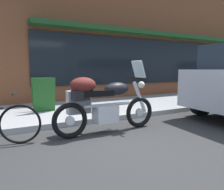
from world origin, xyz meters
TOP-DOWN VIEW (x-y plane):
  - ground_plane at (0.00, 0.00)m, footprint 80.00×80.00m
  - storefront_building at (6.16, 4.48)m, footprint 20.32×0.90m
  - touring_motorcycle at (-0.14, 0.72)m, footprint 2.15×0.65m
  - sandwich_board_sign at (-0.83, 2.79)m, footprint 0.55×0.40m

SIDE VIEW (x-z plane):
  - ground_plane at x=0.00m, z-range 0.00..0.00m
  - sandwich_board_sign at x=-0.83m, z-range 0.12..1.01m
  - touring_motorcycle at x=-0.14m, z-range -0.09..1.31m
  - storefront_building at x=6.16m, z-range -0.08..6.88m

